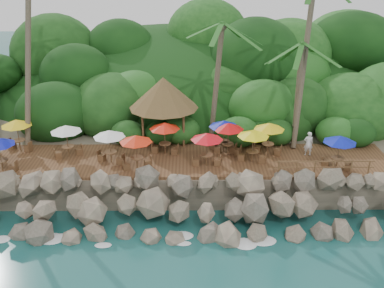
{
  "coord_description": "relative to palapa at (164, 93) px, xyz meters",
  "views": [
    {
      "loc": [
        -0.21,
        -20.68,
        15.03
      ],
      "look_at": [
        0.0,
        6.0,
        3.4
      ],
      "focal_mm": 42.04,
      "sensor_mm": 36.0,
      "label": 1
    }
  ],
  "objects": [
    {
      "name": "foam_line",
      "position": [
        1.96,
        -9.18,
        -5.76
      ],
      "size": [
        25.2,
        0.8,
        0.06
      ],
      "color": "white",
      "rests_on": "ground"
    },
    {
      "name": "jungle_foliage",
      "position": [
        1.96,
        5.52,
        -5.79
      ],
      "size": [
        44.0,
        16.0,
        12.0
      ],
      "primitive_type": null,
      "color": "#143811",
      "rests_on": "ground"
    },
    {
      "name": "railing",
      "position": [
        9.96,
        -5.83,
        -2.88
      ],
      "size": [
        6.1,
        0.1,
        1.0
      ],
      "color": "brown",
      "rests_on": "terrace"
    },
    {
      "name": "jungle_hill",
      "position": [
        1.96,
        14.02,
        -5.79
      ],
      "size": [
        44.8,
        28.0,
        15.4
      ],
      "primitive_type": "ellipsoid",
      "color": "#143811",
      "rests_on": "ground"
    },
    {
      "name": "waiter",
      "position": [
        9.71,
        -2.86,
        -2.65
      ],
      "size": [
        0.61,
        0.4,
        1.67
      ],
      "primitive_type": "imported",
      "rotation": [
        0.0,
        0.0,
        3.15
      ],
      "color": "white",
      "rests_on": "terrace"
    },
    {
      "name": "land_base",
      "position": [
        1.96,
        6.52,
        -4.74
      ],
      "size": [
        32.0,
        25.2,
        2.1
      ],
      "primitive_type": "cube",
      "color": "gray",
      "rests_on": "ground"
    },
    {
      "name": "seawall",
      "position": [
        1.96,
        -7.48,
        -4.64
      ],
      "size": [
        29.0,
        4.0,
        2.3
      ],
      "primitive_type": null,
      "color": "gray",
      "rests_on": "ground"
    },
    {
      "name": "dining_clusters",
      "position": [
        0.4,
        -3.47,
        -1.64
      ],
      "size": [
        22.94,
        5.26,
        2.23
      ],
      "color": "brown",
      "rests_on": "terrace"
    },
    {
      "name": "palapa",
      "position": [
        0.0,
        0.0,
        0.0
      ],
      "size": [
        4.9,
        4.9,
        4.6
      ],
      "color": "brown",
      "rests_on": "ground"
    },
    {
      "name": "ground",
      "position": [
        1.96,
        -9.48,
        -5.79
      ],
      "size": [
        140.0,
        140.0,
        0.0
      ],
      "primitive_type": "plane",
      "color": "#19514F",
      "rests_on": "ground"
    },
    {
      "name": "terrace",
      "position": [
        1.96,
        -3.48,
        -3.59
      ],
      "size": [
        26.0,
        5.0,
        0.2
      ],
      "primitive_type": "cube",
      "color": "brown",
      "rests_on": "land_base"
    }
  ]
}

